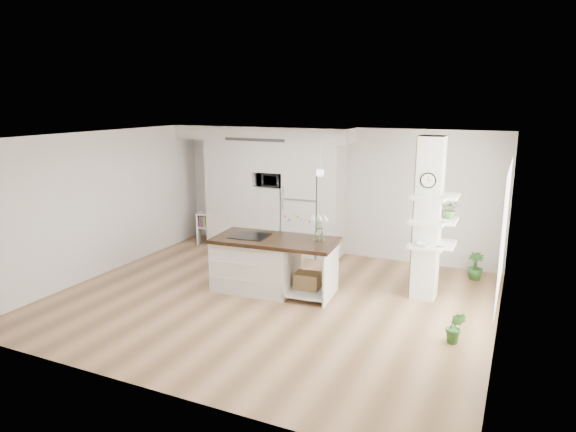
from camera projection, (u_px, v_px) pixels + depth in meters
name	position (u px, v px, depth m)	size (l,w,h in m)	color
floor	(270.00, 300.00, 8.55)	(7.00, 6.00, 0.01)	tan
room	(269.00, 190.00, 8.14)	(7.04, 6.04, 2.72)	white
cabinet_wall	(265.00, 182.00, 11.17)	(4.00, 0.71, 2.70)	silver
refrigerator	(304.00, 214.00, 10.95)	(0.78, 0.69, 1.75)	white
column	(432.00, 220.00, 8.28)	(0.69, 0.90, 2.70)	silver
window	(504.00, 230.00, 7.06)	(2.40, 2.40, 0.00)	white
pendant_light	(377.00, 179.00, 7.52)	(0.12, 0.12, 0.10)	white
kitchen_island	(262.00, 263.00, 8.91)	(2.18, 1.17, 1.52)	silver
bookshelf	(212.00, 230.00, 11.83)	(0.70, 0.56, 0.73)	silver
floor_plant_a	(455.00, 327.00, 6.97)	(0.26, 0.21, 0.47)	#316829
floor_plant_b	(475.00, 266.00, 9.48)	(0.28, 0.28, 0.50)	#316829
microwave	(271.00, 180.00, 11.05)	(0.54, 0.37, 0.30)	#2D2D2D
shelf_plant	(450.00, 209.00, 8.29)	(0.27, 0.23, 0.30)	#316829
decor_bowl	(423.00, 244.00, 8.19)	(0.22, 0.22, 0.05)	white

